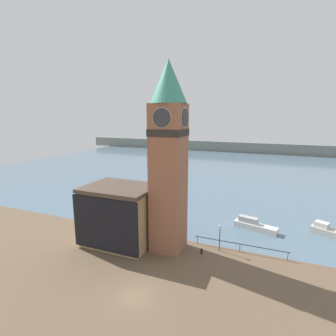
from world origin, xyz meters
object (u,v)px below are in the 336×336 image
(mooring_bollard_near, at_px, (202,251))
(boat_far, at_px, (326,230))
(boat_near, at_px, (254,225))
(clock_tower, at_px, (169,154))
(pier_building, at_px, (120,215))
(lamp_post, at_px, (220,233))

(mooring_bollard_near, bearing_deg, boat_far, 38.45)
(boat_near, bearing_deg, boat_far, 27.04)
(boat_far, relative_size, mooring_bollard_near, 5.98)
(mooring_bollard_near, bearing_deg, boat_near, 61.19)
(boat_near, relative_size, boat_far, 1.47)
(clock_tower, bearing_deg, pier_building, -172.73)
(pier_building, xyz_separation_m, boat_far, (28.22, 14.19, -3.55))
(pier_building, bearing_deg, lamp_post, 11.93)
(pier_building, height_order, boat_near, pier_building)
(boat_near, bearing_deg, lamp_post, -98.86)
(pier_building, bearing_deg, clock_tower, 7.27)
(boat_far, relative_size, lamp_post, 1.28)
(pier_building, bearing_deg, boat_far, 26.70)
(pier_building, relative_size, boat_near, 1.40)
(clock_tower, distance_m, pier_building, 11.57)
(clock_tower, distance_m, boat_near, 19.70)
(mooring_bollard_near, relative_size, lamp_post, 0.21)
(boat_far, xyz_separation_m, lamp_post, (-14.36, -11.27, 1.95))
(clock_tower, xyz_separation_m, pier_building, (-7.17, -0.91, -9.03))
(lamp_post, bearing_deg, mooring_bollard_near, -139.26)
(boat_far, xyz_separation_m, mooring_bollard_near, (-16.38, -13.01, -0.25))
(pier_building, relative_size, mooring_bollard_near, 12.32)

